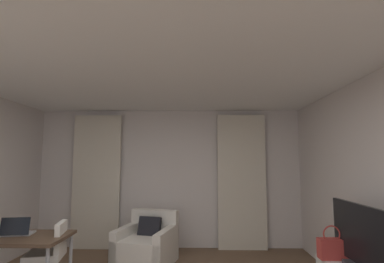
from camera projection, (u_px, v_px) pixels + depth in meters
wall_window at (169, 178)px, 5.61m from camera, size 5.12×0.06×2.60m
ceiling at (139, 53)px, 2.73m from camera, size 5.12×6.12×0.06m
curtain_left_panel at (96, 181)px, 5.51m from camera, size 0.90×0.06×2.50m
curtain_right_panel at (242, 181)px, 5.45m from camera, size 0.90×0.06×2.50m
armchair at (147, 246)px, 4.59m from camera, size 0.99×1.02×0.79m
desk at (4, 241)px, 3.40m from camera, size 1.43×0.68×0.74m
laptop at (18, 231)px, 3.44m from camera, size 0.35×0.29×0.22m
tv_flatscreen at (359, 239)px, 2.92m from camera, size 0.20×0.99×0.66m
handbag_primary at (332, 248)px, 3.26m from camera, size 0.30×0.14×0.37m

